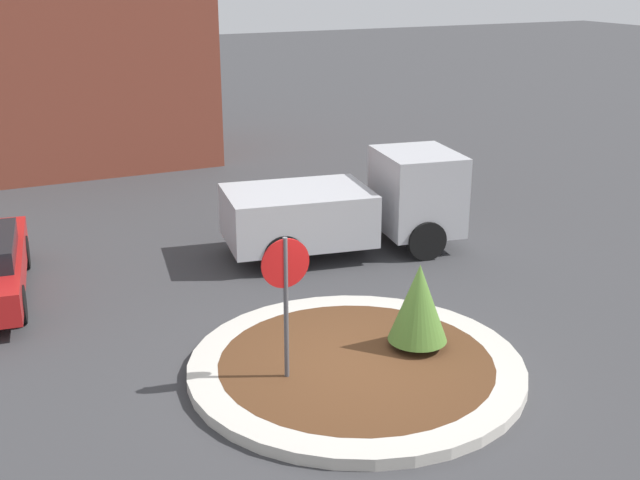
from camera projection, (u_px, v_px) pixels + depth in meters
The scene contains 6 objects.
ground_plane at pixel (356, 372), 12.41m from camera, with size 120.00×120.00×0.00m, color #38383A.
traffic_island at pixel (356, 366), 12.38m from camera, with size 5.19×5.19×0.18m.
stop_sign at pixel (286, 285), 11.43m from camera, with size 0.74×0.07×2.36m.
island_shrub at pixel (419, 303), 12.58m from camera, with size 0.95×0.95×1.40m.
utility_truck at pixel (352, 205), 17.27m from camera, with size 5.29×2.77×2.12m.
storefront_building at pixel (21, 48), 24.21m from camera, with size 10.56×6.07×7.09m.
Camera 1 is at (-5.25, -9.75, 5.99)m, focal length 45.00 mm.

